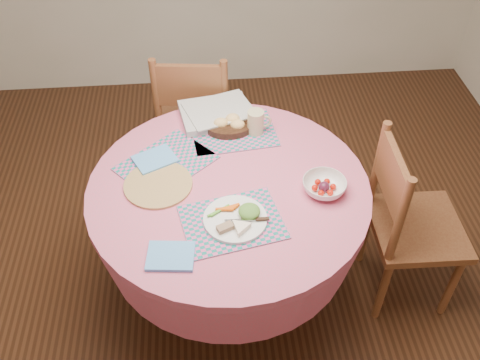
% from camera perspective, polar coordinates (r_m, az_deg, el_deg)
% --- Properties ---
extents(ground, '(4.00, 4.00, 0.00)m').
position_cam_1_polar(ground, '(2.90, -1.00, -11.30)').
color(ground, '#331C0F').
rests_on(ground, ground).
extents(dining_table, '(1.24, 1.24, 0.75)m').
position_cam_1_polar(dining_table, '(2.47, -1.16, -3.85)').
color(dining_table, '#C75D7D').
rests_on(dining_table, ground).
extents(chair_right, '(0.43, 0.45, 0.95)m').
position_cam_1_polar(chair_right, '(2.64, 17.46, -4.28)').
color(chair_right, brown).
rests_on(chair_right, ground).
extents(chair_back, '(0.49, 0.47, 0.96)m').
position_cam_1_polar(chair_back, '(3.13, -4.80, 6.70)').
color(chair_back, brown).
rests_on(chair_back, ground).
extents(placemat_front, '(0.45, 0.38, 0.01)m').
position_cam_1_polar(placemat_front, '(2.18, -0.84, -4.51)').
color(placemat_front, '#157872').
rests_on(placemat_front, dining_table).
extents(placemat_left, '(0.50, 0.49, 0.01)m').
position_cam_1_polar(placemat_left, '(2.46, -7.88, 1.80)').
color(placemat_left, '#157872').
rests_on(placemat_left, dining_table).
extents(placemat_back, '(0.43, 0.34, 0.01)m').
position_cam_1_polar(placemat_back, '(2.61, -0.69, 5.17)').
color(placemat_back, '#157872').
rests_on(placemat_back, dining_table).
extents(wicker_trivet, '(0.30, 0.30, 0.01)m').
position_cam_1_polar(wicker_trivet, '(2.35, -8.72, -0.47)').
color(wicker_trivet, '#A97449').
rests_on(wicker_trivet, dining_table).
extents(napkin_near, '(0.19, 0.16, 0.01)m').
position_cam_1_polar(napkin_near, '(2.07, -7.41, -8.06)').
color(napkin_near, '#5A9FE7').
rests_on(napkin_near, dining_table).
extents(napkin_far, '(0.22, 0.21, 0.01)m').
position_cam_1_polar(napkin_far, '(2.47, -9.07, 2.19)').
color(napkin_far, '#5A9FE7').
rests_on(napkin_far, placemat_left).
extents(dinner_plate, '(0.26, 0.26, 0.05)m').
position_cam_1_polar(dinner_plate, '(2.16, -0.31, -4.13)').
color(dinner_plate, white).
rests_on(dinner_plate, placemat_front).
extents(bread_bowl, '(0.23, 0.23, 0.08)m').
position_cam_1_polar(bread_bowl, '(2.60, -1.14, 5.92)').
color(bread_bowl, black).
rests_on(bread_bowl, placemat_back).
extents(latte_mug, '(0.12, 0.08, 0.12)m').
position_cam_1_polar(latte_mug, '(2.57, 1.74, 6.22)').
color(latte_mug, '#C6B888').
rests_on(latte_mug, placemat_back).
extents(fruit_bowl, '(0.21, 0.21, 0.06)m').
position_cam_1_polar(fruit_bowl, '(2.31, 8.96, -0.68)').
color(fruit_bowl, white).
rests_on(fruit_bowl, dining_table).
extents(newspaper_stack, '(0.40, 0.34, 0.04)m').
position_cam_1_polar(newspaper_stack, '(2.69, -2.55, 7.16)').
color(newspaper_stack, silver).
rests_on(newspaper_stack, dining_table).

